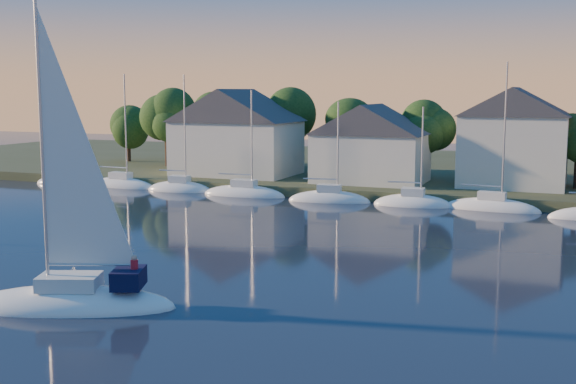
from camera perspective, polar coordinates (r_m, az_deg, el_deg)
The scene contains 8 objects.
shoreline_land at distance 92.13m, azimuth 13.17°, elevation 1.29°, with size 160.00×50.00×2.00m, color #394226.
wooden_dock at distance 69.70m, azimuth 10.16°, elevation -0.73°, with size 120.00×3.00×1.00m, color brown.
clubhouse_west at distance 82.01m, azimuth -4.07°, elevation 4.84°, with size 13.65×9.45×9.64m.
clubhouse_centre at distance 75.39m, azimuth 6.59°, elevation 3.92°, with size 11.55×8.40×8.08m.
clubhouse_east at distance 74.81m, azimuth 17.43°, elevation 4.24°, with size 10.50×8.40×9.80m.
tree_line at distance 79.44m, azimuth 13.38°, elevation 5.44°, with size 93.40×5.40×8.90m.
moored_fleet at distance 66.79m, azimuth 9.62°, elevation -1.02°, with size 87.50×2.40×12.05m.
hero_sailboat at distance 36.76m, azimuth -16.61°, elevation -7.81°, with size 10.76×6.83×15.73m.
Camera 1 is at (14.26, -15.42, 10.46)m, focal length 45.00 mm.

